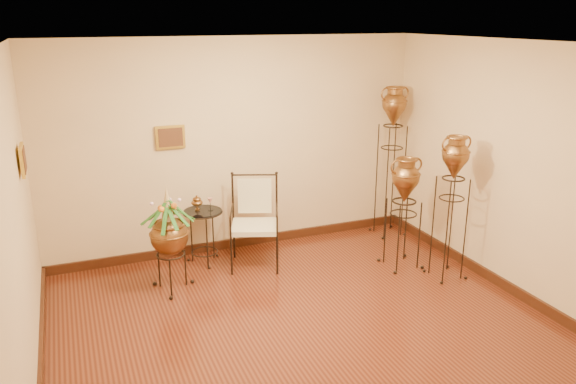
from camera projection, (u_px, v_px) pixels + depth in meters
name	position (u px, v px, depth m)	size (l,w,h in m)	color
ground	(314.00, 338.00, 5.53)	(5.00, 5.00, 0.00)	#602A16
room_shell	(315.00, 168.00, 5.01)	(5.02, 5.02, 2.81)	tan
amphora_tall	(391.00, 160.00, 7.86)	(0.44, 0.44, 2.14)	black
amphora_mid	(451.00, 207.00, 6.58)	(0.46, 0.46, 1.76)	black
amphora_short	(403.00, 212.00, 6.93)	(0.50, 0.50, 1.43)	black
planter_urn	(169.00, 232.00, 6.30)	(0.76, 0.76, 1.27)	black
armchair	(255.00, 223.00, 6.96)	(0.81, 0.79, 1.15)	black
side_table	(204.00, 236.00, 7.12)	(0.59, 0.59, 0.89)	black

